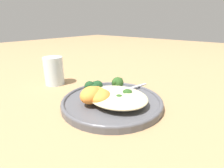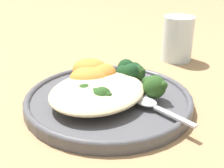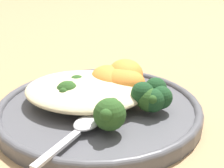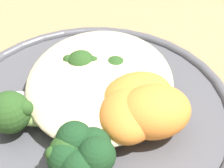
{
  "view_description": "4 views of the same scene",
  "coord_description": "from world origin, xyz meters",
  "px_view_note": "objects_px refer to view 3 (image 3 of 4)",
  "views": [
    {
      "loc": [
        -0.28,
        0.34,
        0.24
      ],
      "look_at": [
        0.03,
        -0.04,
        0.06
      ],
      "focal_mm": 28.0,
      "sensor_mm": 36.0,
      "label": 1
    },
    {
      "loc": [
        -0.38,
        -0.31,
        0.26
      ],
      "look_at": [
        0.02,
        -0.03,
        0.05
      ],
      "focal_mm": 50.0,
      "sensor_mm": 36.0,
      "label": 2
    },
    {
      "loc": [
        0.14,
        -0.41,
        0.22
      ],
      "look_at": [
        0.03,
        -0.0,
        0.04
      ],
      "focal_mm": 50.0,
      "sensor_mm": 36.0,
      "label": 3
    },
    {
      "loc": [
        0.28,
        0.02,
        0.29
      ],
      "look_at": [
        0.02,
        -0.0,
        0.05
      ],
      "focal_mm": 60.0,
      "sensor_mm": 36.0,
      "label": 4
    }
  ],
  "objects_px": {
    "broccoli_stalk_1": "(80,93)",
    "broccoli_stalk_0": "(89,87)",
    "broccoli_stalk_3": "(143,99)",
    "sweet_potato_chunk_1": "(125,74)",
    "sweet_potato_chunk_0": "(109,79)",
    "kale_tuft": "(151,95)",
    "broccoli_stalk_2": "(111,112)",
    "spoon": "(82,127)",
    "sweet_potato_chunk_2": "(123,81)",
    "plate": "(99,108)",
    "quinoa_mound": "(85,90)"
  },
  "relations": [
    {
      "from": "broccoli_stalk_1",
      "to": "broccoli_stalk_0",
      "type": "bearing_deg",
      "value": -126.8
    },
    {
      "from": "broccoli_stalk_3",
      "to": "sweet_potato_chunk_1",
      "type": "relative_size",
      "value": 1.2
    },
    {
      "from": "sweet_potato_chunk_0",
      "to": "kale_tuft",
      "type": "relative_size",
      "value": 1.24
    },
    {
      "from": "sweet_potato_chunk_0",
      "to": "broccoli_stalk_2",
      "type": "bearing_deg",
      "value": -74.07
    },
    {
      "from": "broccoli_stalk_0",
      "to": "spoon",
      "type": "xyz_separation_m",
      "value": [
        0.03,
        -0.1,
        -0.01
      ]
    },
    {
      "from": "sweet_potato_chunk_1",
      "to": "sweet_potato_chunk_2",
      "type": "distance_m",
      "value": 0.02
    },
    {
      "from": "plate",
      "to": "broccoli_stalk_1",
      "type": "distance_m",
      "value": 0.04
    },
    {
      "from": "plate",
      "to": "quinoa_mound",
      "type": "distance_m",
      "value": 0.03
    },
    {
      "from": "plate",
      "to": "broccoli_stalk_2",
      "type": "relative_size",
      "value": 2.39
    },
    {
      "from": "plate",
      "to": "kale_tuft",
      "type": "distance_m",
      "value": 0.08
    },
    {
      "from": "broccoli_stalk_2",
      "to": "kale_tuft",
      "type": "xyz_separation_m",
      "value": [
        0.04,
        0.06,
        0.0
      ]
    },
    {
      "from": "broccoli_stalk_1",
      "to": "spoon",
      "type": "height_order",
      "value": "broccoli_stalk_1"
    },
    {
      "from": "broccoli_stalk_3",
      "to": "kale_tuft",
      "type": "relative_size",
      "value": 1.44
    },
    {
      "from": "quinoa_mound",
      "to": "broccoli_stalk_2",
      "type": "distance_m",
      "value": 0.09
    },
    {
      "from": "sweet_potato_chunk_0",
      "to": "sweet_potato_chunk_2",
      "type": "height_order",
      "value": "same"
    },
    {
      "from": "broccoli_stalk_1",
      "to": "sweet_potato_chunk_1",
      "type": "distance_m",
      "value": 0.08
    },
    {
      "from": "sweet_potato_chunk_1",
      "to": "broccoli_stalk_1",
      "type": "bearing_deg",
      "value": -127.34
    },
    {
      "from": "broccoli_stalk_2",
      "to": "sweet_potato_chunk_1",
      "type": "bearing_deg",
      "value": 173.62
    },
    {
      "from": "sweet_potato_chunk_2",
      "to": "quinoa_mound",
      "type": "bearing_deg",
      "value": -146.83
    },
    {
      "from": "broccoli_stalk_3",
      "to": "sweet_potato_chunk_2",
      "type": "height_order",
      "value": "sweet_potato_chunk_2"
    },
    {
      "from": "quinoa_mound",
      "to": "spoon",
      "type": "xyz_separation_m",
      "value": [
        0.03,
        -0.09,
        -0.01
      ]
    },
    {
      "from": "broccoli_stalk_0",
      "to": "kale_tuft",
      "type": "relative_size",
      "value": 1.63
    },
    {
      "from": "sweet_potato_chunk_1",
      "to": "broccoli_stalk_2",
      "type": "bearing_deg",
      "value": -86.38
    },
    {
      "from": "broccoli_stalk_2",
      "to": "broccoli_stalk_1",
      "type": "bearing_deg",
      "value": -141.47
    },
    {
      "from": "broccoli_stalk_2",
      "to": "sweet_potato_chunk_0",
      "type": "xyz_separation_m",
      "value": [
        -0.03,
        0.1,
        0.0
      ]
    },
    {
      "from": "kale_tuft",
      "to": "broccoli_stalk_3",
      "type": "bearing_deg",
      "value": -142.95
    },
    {
      "from": "broccoli_stalk_1",
      "to": "broccoli_stalk_2",
      "type": "distance_m",
      "value": 0.08
    },
    {
      "from": "quinoa_mound",
      "to": "kale_tuft",
      "type": "bearing_deg",
      "value": -2.39
    },
    {
      "from": "broccoli_stalk_0",
      "to": "broccoli_stalk_2",
      "type": "height_order",
      "value": "broccoli_stalk_2"
    },
    {
      "from": "broccoli_stalk_1",
      "to": "kale_tuft",
      "type": "relative_size",
      "value": 1.8
    },
    {
      "from": "broccoli_stalk_2",
      "to": "spoon",
      "type": "relative_size",
      "value": 1.03
    },
    {
      "from": "broccoli_stalk_2",
      "to": "spoon",
      "type": "xyz_separation_m",
      "value": [
        -0.03,
        -0.02,
        -0.01
      ]
    },
    {
      "from": "broccoli_stalk_2",
      "to": "sweet_potato_chunk_1",
      "type": "distance_m",
      "value": 0.12
    },
    {
      "from": "plate",
      "to": "kale_tuft",
      "type": "xyz_separation_m",
      "value": [
        0.07,
        0.0,
        0.03
      ]
    },
    {
      "from": "plate",
      "to": "broccoli_stalk_1",
      "type": "bearing_deg",
      "value": -165.18
    },
    {
      "from": "broccoli_stalk_0",
      "to": "spoon",
      "type": "bearing_deg",
      "value": 106.41
    },
    {
      "from": "broccoli_stalk_1",
      "to": "broccoli_stalk_2",
      "type": "xyz_separation_m",
      "value": [
        0.06,
        -0.05,
        0.0
      ]
    },
    {
      "from": "sweet_potato_chunk_0",
      "to": "spoon",
      "type": "xyz_separation_m",
      "value": [
        0.0,
        -0.13,
        -0.02
      ]
    },
    {
      "from": "broccoli_stalk_2",
      "to": "sweet_potato_chunk_2",
      "type": "bearing_deg",
      "value": 173.83
    },
    {
      "from": "quinoa_mound",
      "to": "broccoli_stalk_3",
      "type": "xyz_separation_m",
      "value": [
        0.09,
        -0.01,
        0.0
      ]
    },
    {
      "from": "quinoa_mound",
      "to": "spoon",
      "type": "distance_m",
      "value": 0.09
    },
    {
      "from": "broccoli_stalk_0",
      "to": "sweet_potato_chunk_1",
      "type": "distance_m",
      "value": 0.06
    },
    {
      "from": "plate",
      "to": "sweet_potato_chunk_2",
      "type": "height_order",
      "value": "sweet_potato_chunk_2"
    },
    {
      "from": "broccoli_stalk_3",
      "to": "broccoli_stalk_2",
      "type": "bearing_deg",
      "value": -91.37
    },
    {
      "from": "quinoa_mound",
      "to": "sweet_potato_chunk_2",
      "type": "height_order",
      "value": "sweet_potato_chunk_2"
    },
    {
      "from": "broccoli_stalk_2",
      "to": "sweet_potato_chunk_1",
      "type": "height_order",
      "value": "sweet_potato_chunk_1"
    },
    {
      "from": "broccoli_stalk_2",
      "to": "kale_tuft",
      "type": "relative_size",
      "value": 2.14
    },
    {
      "from": "quinoa_mound",
      "to": "kale_tuft",
      "type": "height_order",
      "value": "kale_tuft"
    },
    {
      "from": "sweet_potato_chunk_2",
      "to": "sweet_potato_chunk_1",
      "type": "bearing_deg",
      "value": 92.64
    },
    {
      "from": "sweet_potato_chunk_0",
      "to": "broccoli_stalk_0",
      "type": "bearing_deg",
      "value": -139.21
    }
  ]
}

